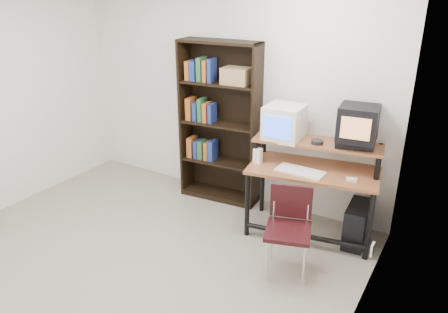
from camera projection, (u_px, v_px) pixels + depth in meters
The scene contains 16 objects.
floor at pixel (114, 276), 3.95m from camera, with size 4.00×4.00×0.01m, color #9F9583.
back_wall at pixel (226, 90), 5.06m from camera, with size 4.00×0.01×2.60m, color white.
right_wall at pixel (348, 202), 2.51m from camera, with size 0.01×4.00×2.60m, color white.
computer_desk at pixel (314, 172), 4.39m from camera, with size 1.37×0.85×0.98m.
crt_monitor at pixel (284, 122), 4.42m from camera, with size 0.38×0.39×0.35m.
vcr at pixel (354, 143), 4.24m from camera, with size 0.36×0.26×0.08m, color black.
crt_tv at pixel (358, 123), 4.15m from camera, with size 0.40×0.40×0.34m.
cd_spindle at pixel (317, 143), 4.31m from camera, with size 0.12×0.12×0.05m, color #26262B.
keyboard at pixel (300, 172), 4.28m from camera, with size 0.47×0.21×0.04m, color white.
mousepad at pixel (350, 181), 4.12m from camera, with size 0.22×0.18×0.01m, color black.
mouse at pixel (352, 180), 4.10m from camera, with size 0.10×0.06×0.03m, color white.
desk_speaker at pixel (258, 156), 4.48m from camera, with size 0.08×0.07×0.17m, color white.
pc_tower at pixel (357, 224), 4.38m from camera, with size 0.20×0.45×0.42m, color black.
school_chair at pixel (289, 222), 3.89m from camera, with size 0.50×0.50×0.79m.
bookshelf at pixel (221, 121), 5.06m from camera, with size 0.97×0.40×1.88m.
wall_outlet at pixel (372, 250), 3.81m from camera, with size 0.02×0.08×0.12m, color beige.
Camera 1 is at (2.53, -2.28, 2.48)m, focal length 35.00 mm.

